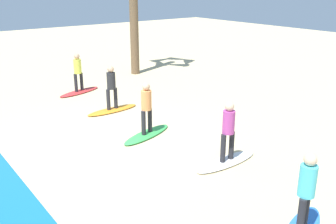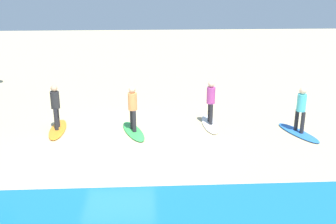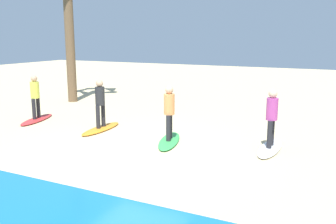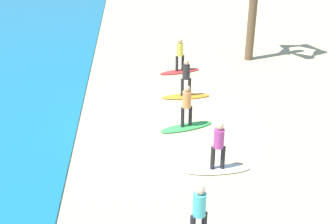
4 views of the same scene
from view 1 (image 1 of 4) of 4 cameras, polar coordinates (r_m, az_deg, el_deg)
name	(u,v)px [view 1 (image 1 of 4)]	position (r m, az deg, el deg)	size (l,w,h in m)	color
ground_plane	(109,139)	(12.05, -8.87, -3.98)	(60.00, 60.00, 0.00)	#CCB789
surfer_blue	(307,188)	(7.64, 19.99, -10.55)	(0.32, 0.44, 1.64)	#232328
surfboard_white	(227,161)	(10.50, 8.73, -7.31)	(2.10, 0.56, 0.09)	white
surfer_white	(228,127)	(10.10, 9.01, -2.26)	(0.32, 0.46, 1.64)	#232328
surfboard_green	(147,134)	(12.16, -3.15, -3.34)	(2.10, 0.56, 0.09)	green
surfer_green	(146,105)	(11.82, -3.24, 1.11)	(0.32, 0.45, 1.64)	#232328
surfboard_orange	(113,110)	(14.56, -8.28, 0.31)	(2.10, 0.56, 0.09)	orange
surfer_orange	(111,84)	(14.27, -8.46, 4.08)	(0.32, 0.46, 1.64)	#232328
surfboard_red	(79,92)	(17.23, -13.08, 2.96)	(2.10, 0.56, 0.09)	red
surfer_red	(78,70)	(16.99, -13.32, 6.18)	(0.32, 0.45, 1.64)	#232328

